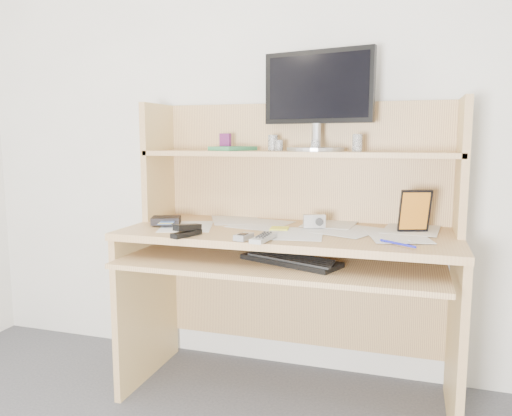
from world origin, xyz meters
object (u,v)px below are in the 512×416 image
(tv_remote, at_px, (264,238))
(game_case, at_px, (415,211))
(keyboard, at_px, (290,260))
(monitor, at_px, (317,98))
(desk, at_px, (292,239))

(tv_remote, relative_size, game_case, 0.96)
(keyboard, bearing_deg, monitor, 106.42)
(keyboard, xyz_separation_m, tv_remote, (-0.08, -0.10, 0.10))
(keyboard, relative_size, game_case, 2.40)
(desk, distance_m, tv_remote, 0.35)
(desk, bearing_deg, monitor, 53.97)
(keyboard, bearing_deg, desk, 122.98)
(monitor, bearing_deg, game_case, -3.23)
(game_case, bearing_deg, keyboard, -172.08)
(game_case, relative_size, monitor, 0.35)
(desk, height_order, keyboard, desk)
(desk, distance_m, monitor, 0.64)
(tv_remote, bearing_deg, monitor, 81.93)
(desk, height_order, game_case, desk)
(desk, xyz_separation_m, game_case, (0.51, -0.01, 0.15))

